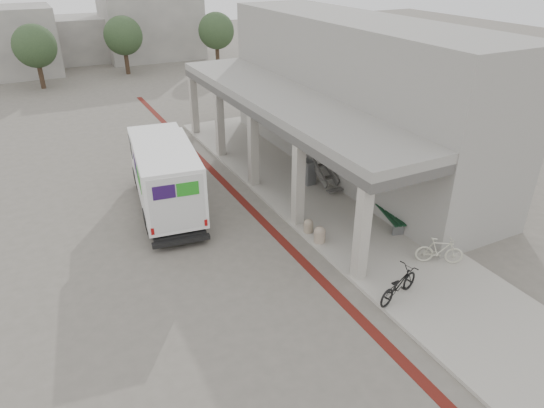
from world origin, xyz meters
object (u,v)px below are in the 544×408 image
fedex_truck (165,174)px  utility_cabinet (308,172)px  bench (389,216)px  bicycle_black (398,285)px  bicycle_cream (440,251)px

fedex_truck → utility_cabinet: 6.44m
bench → bicycle_black: (-2.70, -3.73, 0.14)m
fedex_truck → bicycle_black: bearing=-55.7°
fedex_truck → bench: size_ratio=3.37×
bicycle_cream → bench: bearing=29.8°
fedex_truck → bench: 9.09m
bench → fedex_truck: bearing=158.3°
bench → utility_cabinet: 4.73m
fedex_truck → bicycle_cream: bearing=-41.9°
bench → bicycle_cream: bearing=-79.2°
bench → bicycle_cream: size_ratio=1.32×
utility_cabinet → bench: bearing=-86.3°
bicycle_black → bicycle_cream: 2.62m
utility_cabinet → bicycle_cream: bearing=-92.0°
bicycle_cream → fedex_truck: bearing=74.3°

